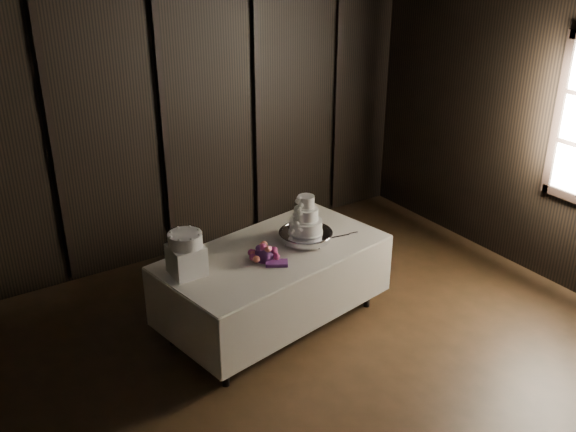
{
  "coord_description": "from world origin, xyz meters",
  "views": [
    {
      "loc": [
        -2.38,
        -2.49,
        3.34
      ],
      "look_at": [
        0.35,
        1.7,
        1.05
      ],
      "focal_mm": 40.0,
      "sensor_mm": 36.0,
      "label": 1
    }
  ],
  "objects": [
    {
      "name": "display_table",
      "position": [
        0.2,
        1.7,
        0.42
      ],
      "size": [
        2.14,
        1.36,
        0.76
      ],
      "rotation": [
        0.0,
        0.0,
        0.17
      ],
      "color": "beige",
      "rests_on": "ground"
    },
    {
      "name": "cake_knife",
      "position": [
        0.8,
        1.61,
        0.77
      ],
      "size": [
        0.37,
        0.09,
        0.01
      ],
      "primitive_type": "cube",
      "rotation": [
        0.0,
        0.0,
        -0.18
      ],
      "color": "silver",
      "rests_on": "display_table"
    },
    {
      "name": "bouquet",
      "position": [
        0.04,
        1.59,
        0.82
      ],
      "size": [
        0.46,
        0.49,
        0.19
      ],
      "primitive_type": null,
      "rotation": [
        0.0,
        0.0,
        -0.55
      ],
      "color": "#D24B5F",
      "rests_on": "display_table"
    },
    {
      "name": "box_pedestal",
      "position": [
        -0.59,
        1.74,
        0.89
      ],
      "size": [
        0.26,
        0.26,
        0.25
      ],
      "primitive_type": "cube",
      "rotation": [
        0.0,
        0.0,
        0.01
      ],
      "color": "white",
      "rests_on": "display_table"
    },
    {
      "name": "cake_stand",
      "position": [
        0.54,
        1.7,
        0.81
      ],
      "size": [
        0.62,
        0.62,
        0.09
      ],
      "primitive_type": "cylinder",
      "rotation": [
        0.0,
        0.0,
        -0.35
      ],
      "color": "silver",
      "rests_on": "display_table"
    },
    {
      "name": "small_cake",
      "position": [
        -0.59,
        1.74,
        1.06
      ],
      "size": [
        0.31,
        0.31,
        0.11
      ],
      "primitive_type": "cylinder",
      "rotation": [
        0.0,
        0.0,
        0.15
      ],
      "color": "white",
      "rests_on": "box_pedestal"
    },
    {
      "name": "room",
      "position": [
        0.0,
        0.0,
        1.5
      ],
      "size": [
        6.08,
        7.08,
        3.08
      ],
      "color": "black",
      "rests_on": "ground"
    },
    {
      "name": "wedding_cake",
      "position": [
        0.51,
        1.68,
        0.99
      ],
      "size": [
        0.33,
        0.29,
        0.35
      ],
      "rotation": [
        0.0,
        0.0,
        0.34
      ],
      "color": "white",
      "rests_on": "cake_stand"
    }
  ]
}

